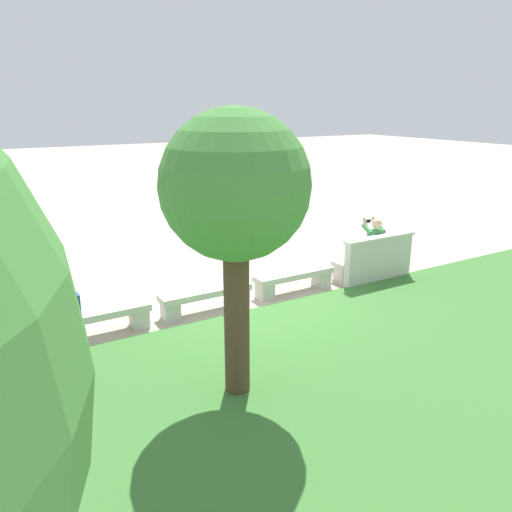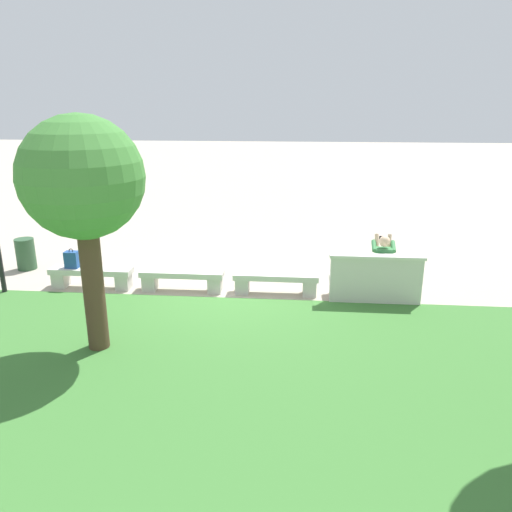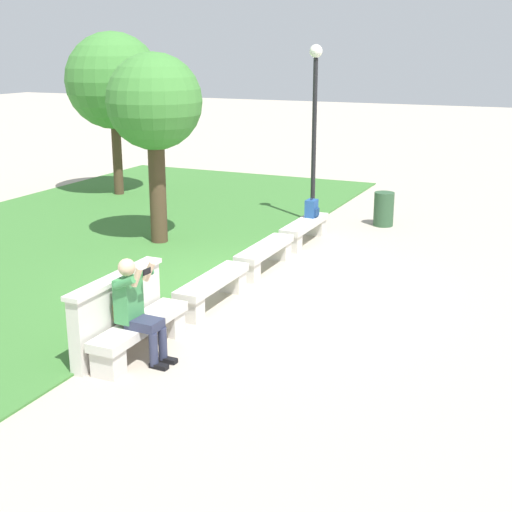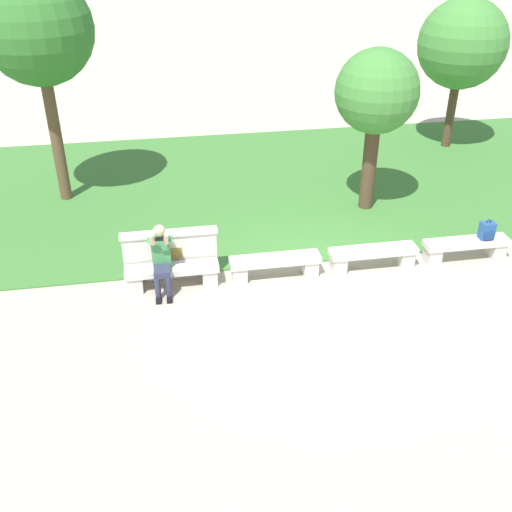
% 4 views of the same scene
% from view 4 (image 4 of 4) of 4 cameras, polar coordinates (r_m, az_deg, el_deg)
% --- Properties ---
extents(ground_plane, '(80.00, 80.00, 0.00)m').
position_cam_4_polar(ground_plane, '(12.02, 6.46, -1.53)').
color(ground_plane, '#B2A593').
extents(grass_strip, '(19.75, 8.00, 0.03)m').
position_cam_4_polar(grass_strip, '(15.77, 2.22, 6.92)').
color(grass_strip, '#3D7533').
rests_on(grass_strip, ground).
extents(bench_main, '(1.77, 0.40, 0.45)m').
position_cam_4_polar(bench_main, '(11.47, -7.98, -1.64)').
color(bench_main, beige).
rests_on(bench_main, ground).
extents(bench_near, '(1.77, 0.40, 0.45)m').
position_cam_4_polar(bench_near, '(11.65, 1.82, -0.77)').
color(bench_near, beige).
rests_on(bench_near, ground).
extents(bench_mid, '(1.77, 0.40, 0.45)m').
position_cam_4_polar(bench_mid, '(12.16, 11.06, 0.08)').
color(bench_mid, beige).
rests_on(bench_mid, ground).
extents(bench_far, '(1.77, 0.40, 0.45)m').
position_cam_4_polar(bench_far, '(12.96, 19.35, 0.85)').
color(bench_far, beige).
rests_on(bench_far, ground).
extents(backrest_wall_with_plaque, '(1.85, 0.24, 1.01)m').
position_cam_4_polar(backrest_wall_with_plaque, '(11.64, -8.15, 0.16)').
color(backrest_wall_with_plaque, beige).
rests_on(backrest_wall_with_plaque, ground).
extents(person_photographer, '(0.48, 0.73, 1.32)m').
position_cam_4_polar(person_photographer, '(11.17, -9.02, -0.02)').
color(person_photographer, black).
rests_on(person_photographer, ground).
extents(backpack, '(0.28, 0.24, 0.43)m').
position_cam_4_polar(backpack, '(13.00, 21.15, 2.24)').
color(backpack, '#234C8C').
rests_on(backpack, bench_far).
extents(tree_behind_wall, '(1.85, 1.85, 3.73)m').
position_cam_4_polar(tree_behind_wall, '(13.78, 11.42, 14.86)').
color(tree_behind_wall, '#4C3826').
rests_on(tree_behind_wall, ground).
extents(tree_left_background, '(2.45, 2.45, 4.21)m').
position_cam_4_polar(tree_left_background, '(18.42, 19.05, 18.52)').
color(tree_left_background, '#4C3826').
rests_on(tree_left_background, ground).
extents(tree_right_background, '(2.43, 2.43, 5.24)m').
position_cam_4_polar(tree_right_background, '(14.51, -20.13, 19.53)').
color(tree_right_background, brown).
rests_on(tree_right_background, ground).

